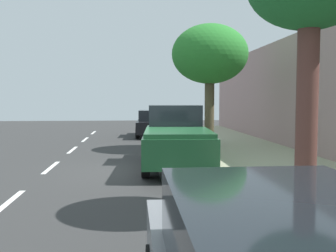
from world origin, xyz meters
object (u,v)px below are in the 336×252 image
(parked_pickup_green_second, at_px, (176,138))
(cyclist_with_backpack, at_px, (182,127))
(street_tree_far_end, at_px, (210,55))
(bicycle_at_curb, at_px, (176,140))
(parked_sedan_black_mid, at_px, (153,123))

(parked_pickup_green_second, relative_size, cyclist_with_backpack, 3.27)
(cyclist_with_backpack, height_order, street_tree_far_end, street_tree_far_end)
(street_tree_far_end, bearing_deg, bicycle_at_curb, 167.00)
(parked_sedan_black_mid, relative_size, street_tree_far_end, 0.88)
(parked_pickup_green_second, bearing_deg, street_tree_far_end, 64.60)
(parked_sedan_black_mid, distance_m, cyclist_with_backpack, 6.37)
(bicycle_at_curb, xyz_separation_m, cyclist_with_backpack, (0.22, -0.43, 0.61))
(bicycle_at_curb, bearing_deg, cyclist_with_backpack, -62.97)
(parked_pickup_green_second, xyz_separation_m, bicycle_at_curb, (0.45, 4.17, -0.51))
(parked_pickup_green_second, xyz_separation_m, street_tree_far_end, (1.83, 3.85, 3.08))
(parked_pickup_green_second, bearing_deg, cyclist_with_backpack, 79.76)
(parked_pickup_green_second, relative_size, bicycle_at_curb, 3.99)
(bicycle_at_curb, height_order, street_tree_far_end, street_tree_far_end)
(street_tree_far_end, bearing_deg, parked_pickup_green_second, -115.40)
(parked_pickup_green_second, xyz_separation_m, parked_sedan_black_mid, (-0.27, 10.03, -0.15))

